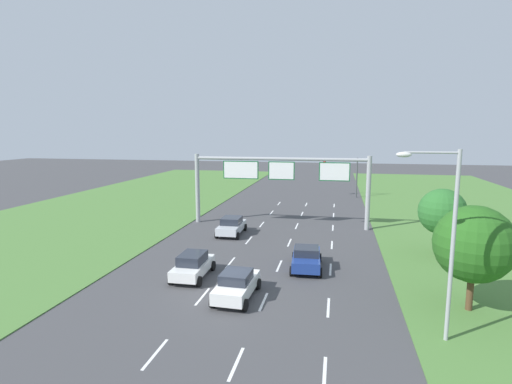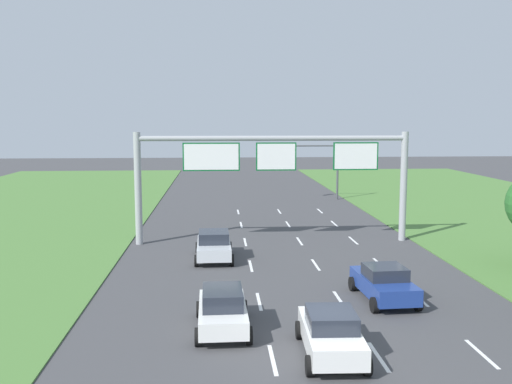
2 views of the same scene
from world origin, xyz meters
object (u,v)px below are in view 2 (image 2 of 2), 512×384
object	(u,v)px
sign_gantry	(274,165)
traffic_light_mast	(318,160)
car_lead_silver	(331,333)
car_near_red	(223,309)
car_far_ahead	(214,245)
car_mid_lane	(384,283)

from	to	relation	value
sign_gantry	traffic_light_mast	size ratio (longest dim) A/B	3.08
traffic_light_mast	car_lead_silver	bearing A→B (deg)	-99.39
car_lead_silver	traffic_light_mast	xyz separation A→B (m)	(6.09, 36.79, 3.08)
car_near_red	sign_gantry	bearing A→B (deg)	76.45
car_lead_silver	car_far_ahead	distance (m)	14.02
traffic_light_mast	car_near_red	bearing A→B (deg)	-105.70
car_near_red	traffic_light_mast	bearing A→B (deg)	73.48
car_near_red	traffic_light_mast	size ratio (longest dim) A/B	0.72
car_lead_silver	sign_gantry	xyz separation A→B (m)	(-0.12, 17.67, 4.15)
car_mid_lane	sign_gantry	world-z (taller)	sign_gantry
traffic_light_mast	car_mid_lane	bearing A→B (deg)	-94.86
car_lead_silver	traffic_light_mast	world-z (taller)	traffic_light_mast
car_near_red	car_lead_silver	size ratio (longest dim) A/B	0.97
car_near_red	car_far_ahead	size ratio (longest dim) A/B	0.94
car_lead_silver	sign_gantry	world-z (taller)	sign_gantry
car_lead_silver	car_far_ahead	xyz separation A→B (m)	(-3.91, 13.46, 0.01)
car_lead_silver	sign_gantry	distance (m)	18.15
car_lead_silver	sign_gantry	bearing A→B (deg)	92.48
car_far_ahead	car_near_red	bearing A→B (deg)	-88.85
car_far_ahead	sign_gantry	size ratio (longest dim) A/B	0.25
car_near_red	car_mid_lane	size ratio (longest dim) A/B	0.95
car_mid_lane	sign_gantry	size ratio (longest dim) A/B	0.25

